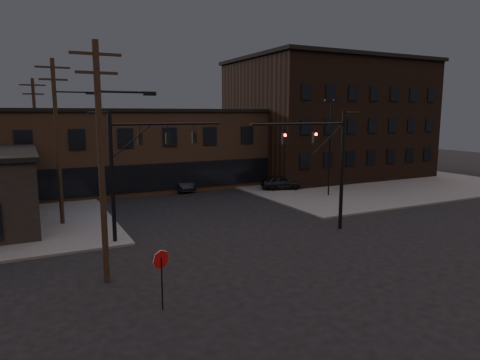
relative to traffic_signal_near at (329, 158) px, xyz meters
The scene contains 15 objects.
ground 8.56m from the traffic_signal_near, 139.97° to the right, with size 140.00×140.00×0.00m, color black.
sidewalk_ne 24.63m from the traffic_signal_near, 46.44° to the left, with size 30.00×30.00×0.15m, color #474744.
building_row 24.12m from the traffic_signal_near, 102.84° to the left, with size 40.00×12.00×8.00m, color #4F392A.
building_right 27.27m from the traffic_signal_near, 52.26° to the left, with size 22.00×16.00×14.00m, color black.
traffic_signal_near is the anchor object (origin of this frame).
traffic_signal_far 12.57m from the traffic_signal_near, 163.83° to the left, with size 7.12×0.24×8.00m.
stop_sign 15.17m from the traffic_signal_near, 154.10° to the right, with size 0.72×0.33×2.48m.
utility_pole_near 15.03m from the traffic_signal_near, behind, with size 3.70×0.28×11.00m.
utility_pole_mid 18.47m from the traffic_signal_near, 148.97° to the left, with size 3.70×0.28×11.50m.
utility_pole_far 27.33m from the traffic_signal_near, 128.10° to the left, with size 2.20×0.28×11.00m.
lot_light_a 12.21m from the traffic_signal_near, 51.18° to the left, with size 1.50×0.28×9.14m.
lot_light_b 19.92m from the traffic_signal_near, 46.74° to the left, with size 1.50×0.28×9.14m.
parked_car_lot_a 15.75m from the traffic_signal_near, 69.54° to the left, with size 1.64×4.07×1.39m, color black.
parked_car_lot_b 24.03m from the traffic_signal_near, 47.79° to the left, with size 1.89×4.65×1.35m, color #B2B1B4.
car_crossing 19.93m from the traffic_signal_near, 101.86° to the left, with size 1.64×4.70×1.55m, color black.
Camera 1 is at (-12.53, -17.92, 7.84)m, focal length 32.00 mm.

